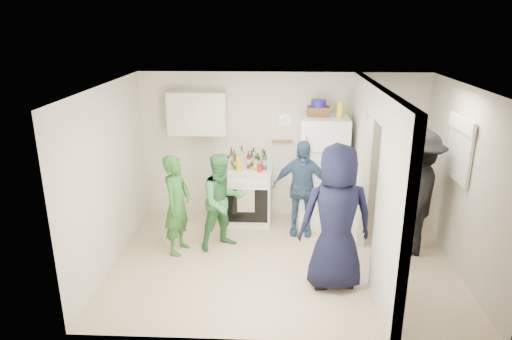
{
  "coord_description": "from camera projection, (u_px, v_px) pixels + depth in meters",
  "views": [
    {
      "loc": [
        -0.11,
        -5.82,
        3.32
      ],
      "look_at": [
        -0.39,
        0.4,
        1.25
      ],
      "focal_mm": 32.0,
      "sensor_mm": 36.0,
      "label": 1
    }
  ],
  "objects": [
    {
      "name": "upper_cabinet",
      "position": [
        198.0,
        113.0,
        7.47
      ],
      "size": [
        0.95,
        0.34,
        0.7
      ],
      "primitive_type": "cube",
      "color": "silver",
      "rests_on": "wall_back"
    },
    {
      "name": "nook_valance",
      "position": [
        462.0,
        124.0,
        6.02
      ],
      "size": [
        0.04,
        0.82,
        0.18
      ],
      "primitive_type": "cube",
      "color": "white",
      "rests_on": "wall_right"
    },
    {
      "name": "yellow_cup_stack_stove",
      "position": [
        239.0,
        164.0,
        7.33
      ],
      "size": [
        0.09,
        0.09,
        0.25
      ],
      "primitive_type": "cylinder",
      "color": "#FFB215",
      "rests_on": "stove"
    },
    {
      "name": "partition_pier_back",
      "position": [
        359.0,
        157.0,
        7.15
      ],
      "size": [
        0.12,
        1.2,
        2.5
      ],
      "primitive_type": "cube",
      "color": "silver",
      "rests_on": "floor"
    },
    {
      "name": "wall_left",
      "position": [
        109.0,
        177.0,
        6.26
      ],
      "size": [
        0.0,
        3.4,
        3.4
      ],
      "primitive_type": "plane",
      "rotation": [
        1.57,
        0.0,
        1.57
      ],
      "color": "silver",
      "rests_on": "floor"
    },
    {
      "name": "wicker_basket",
      "position": [
        318.0,
        111.0,
        7.24
      ],
      "size": [
        0.35,
        0.25,
        0.15
      ],
      "primitive_type": "cube",
      "color": "brown",
      "rests_on": "fridge"
    },
    {
      "name": "bottle_l",
      "position": [
        256.0,
        163.0,
        7.4
      ],
      "size": [
        0.07,
        0.07,
        0.25
      ],
      "primitive_type": "cylinder",
      "color": "#9398A2",
      "rests_on": "stove"
    },
    {
      "name": "partition_header",
      "position": [
        380.0,
        103.0,
        5.78
      ],
      "size": [
        0.12,
        1.0,
        0.4
      ],
      "primitive_type": "cube",
      "color": "silver",
      "rests_on": "partition_pier_back"
    },
    {
      "name": "bottle_i",
      "position": [
        251.0,
        158.0,
        7.61
      ],
      "size": [
        0.06,
        0.06,
        0.27
      ],
      "primitive_type": "cylinder",
      "color": "#5D3E0F",
      "rests_on": "stove"
    },
    {
      "name": "person_navy",
      "position": [
        336.0,
        218.0,
        5.69
      ],
      "size": [
        0.99,
        0.71,
        1.91
      ],
      "primitive_type": "imported",
      "rotation": [
        0.0,
        0.0,
        -3.03
      ],
      "color": "black",
      "rests_on": "floor"
    },
    {
      "name": "person_green_left",
      "position": [
        177.0,
        205.0,
        6.62
      ],
      "size": [
        0.48,
        0.62,
        1.5
      ],
      "primitive_type": "imported",
      "rotation": [
        0.0,
        0.0,
        1.32
      ],
      "color": "#2F6729",
      "rests_on": "floor"
    },
    {
      "name": "bottle_g",
      "position": [
        263.0,
        157.0,
        7.64
      ],
      "size": [
        0.06,
        0.06,
        0.29
      ],
      "primitive_type": "cylinder",
      "color": "olive",
      "rests_on": "stove"
    },
    {
      "name": "wall_right",
      "position": [
        464.0,
        182.0,
        6.06
      ],
      "size": [
        0.0,
        3.4,
        3.4
      ],
      "primitive_type": "plane",
      "rotation": [
        1.57,
        0.0,
        -1.57
      ],
      "color": "silver",
      "rests_on": "floor"
    },
    {
      "name": "fridge",
      "position": [
        322.0,
        172.0,
        7.51
      ],
      "size": [
        0.76,
        0.74,
        1.85
      ],
      "primitive_type": "cube",
      "color": "white",
      "rests_on": "floor"
    },
    {
      "name": "floor",
      "position": [
        282.0,
        261.0,
        6.56
      ],
      "size": [
        4.8,
        4.8,
        0.0
      ],
      "primitive_type": "plane",
      "color": "beige",
      "rests_on": "ground"
    },
    {
      "name": "wall_clock",
      "position": [
        286.0,
        121.0,
        7.61
      ],
      "size": [
        0.22,
        0.02,
        0.22
      ],
      "primitive_type": "cylinder",
      "rotation": [
        1.57,
        0.0,
        0.0
      ],
      "color": "white",
      "rests_on": "wall_back"
    },
    {
      "name": "bottle_b",
      "position": [
        235.0,
        161.0,
        7.47
      ],
      "size": [
        0.07,
        0.07,
        0.25
      ],
      "primitive_type": "cylinder",
      "color": "#1F511B",
      "rests_on": "stove"
    },
    {
      "name": "spice_shelf",
      "position": [
        282.0,
        141.0,
        7.69
      ],
      "size": [
        0.35,
        0.08,
        0.03
      ],
      "primitive_type": "cube",
      "color": "olive",
      "rests_on": "wall_back"
    },
    {
      "name": "blue_bowl",
      "position": [
        319.0,
        103.0,
        7.2
      ],
      "size": [
        0.24,
        0.24,
        0.11
      ],
      "primitive_type": "cylinder",
      "color": "#18148C",
      "rests_on": "wicker_basket"
    },
    {
      "name": "bottle_j",
      "position": [
        265.0,
        160.0,
        7.43
      ],
      "size": [
        0.08,
        0.08,
        0.32
      ],
      "primitive_type": "cylinder",
      "color": "#216136",
      "rests_on": "stove"
    },
    {
      "name": "bottle_e",
      "position": [
        254.0,
        156.0,
        7.69
      ],
      "size": [
        0.07,
        0.07,
        0.3
      ],
      "primitive_type": "cylinder",
      "color": "#B3BEC6",
      "rests_on": "stove"
    },
    {
      "name": "bottle_c",
      "position": [
        242.0,
        155.0,
        7.69
      ],
      "size": [
        0.07,
        0.07,
        0.32
      ],
      "primitive_type": "cylinder",
      "color": "silver",
      "rests_on": "stove"
    },
    {
      "name": "wall_back",
      "position": [
        282.0,
        146.0,
        7.77
      ],
      "size": [
        4.8,
        0.0,
        4.8
      ],
      "primitive_type": "plane",
      "rotation": [
        1.57,
        0.0,
        0.0
      ],
      "color": "silver",
      "rests_on": "floor"
    },
    {
      "name": "yellow_cup_stack_top",
      "position": [
        340.0,
        110.0,
        7.07
      ],
      "size": [
        0.09,
        0.09,
        0.25
      ],
      "primitive_type": "cylinder",
      "color": "yellow",
      "rests_on": "fridge"
    },
    {
      "name": "person_green_center",
      "position": [
        223.0,
        202.0,
        6.77
      ],
      "size": [
        0.91,
        0.86,
        1.47
      ],
      "primitive_type": "imported",
      "rotation": [
        0.0,
        0.0,
        0.59
      ],
      "color": "#3B8744",
      "rests_on": "floor"
    },
    {
      "name": "ceiling",
      "position": [
        285.0,
        87.0,
        5.77
      ],
      "size": [
        4.8,
        4.8,
        0.0
      ],
      "primitive_type": "plane",
      "rotation": [
        3.14,
        0.0,
        0.0
      ],
      "color": "white",
      "rests_on": "wall_back"
    },
    {
      "name": "stove",
      "position": [
        247.0,
        195.0,
        7.73
      ],
      "size": [
        0.81,
        0.68,
        0.97
      ],
      "primitive_type": "cube",
      "color": "white",
      "rests_on": "floor"
    },
    {
      "name": "bottle_k",
      "position": [
        234.0,
        158.0,
        7.57
      ],
      "size": [
        0.06,
        0.06,
        0.29
      ],
      "primitive_type": "cylinder",
      "color": "brown",
      "rests_on": "stove"
    },
    {
      "name": "wall_front",
      "position": [
        286.0,
        237.0,
        4.55
      ],
      "size": [
        4.8,
        0.0,
        4.8
      ],
      "primitive_type": "plane",
      "rotation": [
        -1.57,
        0.0,
        0.0
      ],
      "color": "silver",
      "rests_on": "floor"
    },
    {
      "name": "person_denim",
      "position": [
        301.0,
        188.0,
        7.2
      ],
      "size": [
        0.94,
        0.44,
        1.55
      ],
      "primitive_type": "imported",
      "rotation": [
        0.0,
        0.0,
        -0.07
      ],
      "color": "#39557D",
      "rests_on": "floor"
    },
    {
      "name": "bottle_a",
      "position": [
        232.0,
        156.0,
        7.67
      ],
      "size": [
        0.06,
        0.06,
        0.3
      ],
      "primitive_type": "cylinder",
      "color": "brown",
      "rests_on": "stove"
    },
    {
      "name": "bottle_d",
      "position": [
        248.0,
        160.0,
        7.47
      ],
      "size": [
        0.06,
        0.06,
        0.3
      ],
      "primitive_type": "cylinder",
      "color": "#5E2410",
      "rests_on": "stove"
    },
    {
      "name": "nook_window_frame",
      "position": [
        460.0,
        149.0,
        6.12
      ],
      "size": [
        0.04,
        0.76,
        0.86
      ],
      "primitive_type": "cube",
      "color": "white",
      "rests_on": "wall_right"
    },
    {
      "name": "person_nook",
      "position": [
        416.0,
        193.0,
        6.57
      ],
      "size": [
        1.05,
        1.37,
        1.87
      ],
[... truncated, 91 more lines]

